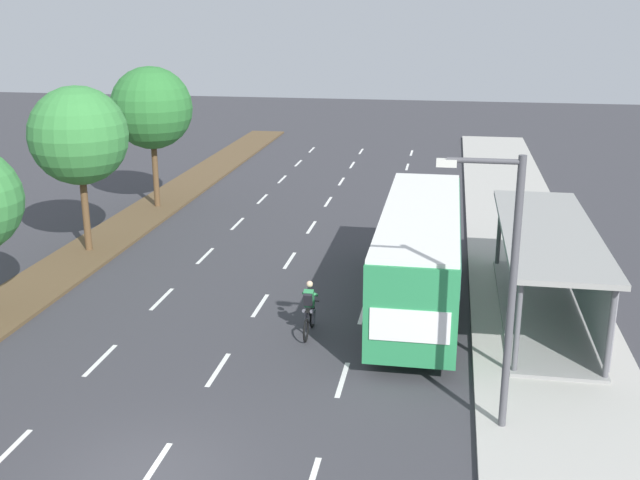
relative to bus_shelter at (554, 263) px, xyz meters
The scene contains 12 objects.
ground_plane 14.39m from the bus_shelter, 131.89° to the right, with size 140.00×140.00×0.00m, color #38383D.
median_strip 20.22m from the bus_shelter, 152.26° to the left, with size 2.60×52.00×0.12m, color brown.
sidewalk_right 9.55m from the bus_shelter, 91.70° to the left, with size 4.50×52.00×0.15m, color #ADAAA3.
lane_divider_left 14.75m from the bus_shelter, 152.92° to the left, with size 0.14×45.57×0.01m.
lane_divider_center 11.77m from the bus_shelter, 145.04° to the left, with size 0.14×45.57×0.01m.
lane_divider_right 9.17m from the bus_shelter, 132.14° to the left, with size 0.14×45.57×0.01m.
bus_shelter is the anchor object (origin of this frame).
bus 4.29m from the bus_shelter, behind, with size 2.54×11.29×3.37m.
cyclist 7.99m from the bus_shelter, 160.55° to the right, with size 0.46×1.82×1.71m.
median_tree_third 18.55m from the bus_shelter, 167.60° to the left, with size 3.89×3.89×6.65m.
median_tree_fourth 21.20m from the bus_shelter, 147.79° to the left, with size 3.96×3.96×6.86m.
streetlight 7.91m from the bus_shelter, 106.00° to the right, with size 1.91×0.24×6.50m.
Camera 1 is at (6.04, -13.29, 9.69)m, focal length 42.85 mm.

